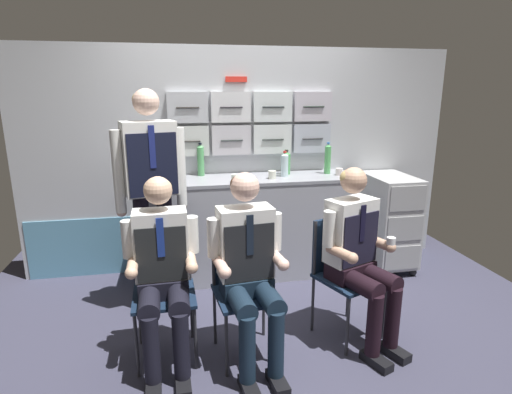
{
  "coord_description": "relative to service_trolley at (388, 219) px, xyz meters",
  "views": [
    {
      "loc": [
        -0.63,
        -2.59,
        1.74
      ],
      "look_at": [
        -0.08,
        0.24,
        1.0
      ],
      "focal_mm": 28.81,
      "sensor_mm": 36.0,
      "label": 1
    }
  ],
  "objects": [
    {
      "name": "coffee_cup_spare",
      "position": [
        -1.55,
        -0.08,
        0.5
      ],
      "size": [
        0.06,
        0.06,
        0.07
      ],
      "color": "silver",
      "rests_on": "galley_counter"
    },
    {
      "name": "crew_member_center",
      "position": [
        -1.63,
        -1.24,
        0.19
      ],
      "size": [
        0.49,
        0.62,
        1.26
      ],
      "color": "black",
      "rests_on": "ground"
    },
    {
      "name": "crew_member_near_trolley",
      "position": [
        -0.85,
        -1.15,
        0.18
      ],
      "size": [
        0.53,
        0.66,
        1.25
      ],
      "color": "black",
      "rests_on": "ground"
    },
    {
      "name": "ground",
      "position": [
        -1.41,
        -1.01,
        -0.52
      ],
      "size": [
        4.8,
        4.8,
        0.04
      ],
      "primitive_type": "cube",
      "color": "#363648"
    },
    {
      "name": "paper_cup_tan",
      "position": [
        -0.53,
        0.03,
        0.5
      ],
      "size": [
        0.07,
        0.07,
        0.07
      ],
      "color": "silver",
      "rests_on": "galley_counter"
    },
    {
      "name": "water_bottle_blue_cap",
      "position": [
        -1.02,
        0.18,
        0.57
      ],
      "size": [
        0.08,
        0.08,
        0.24
      ],
      "color": "#4A9D55",
      "rests_on": "galley_counter"
    },
    {
      "name": "crew_member_standing",
      "position": [
        -2.25,
        -0.41,
        0.57
      ],
      "size": [
        0.54,
        0.34,
        1.76
      ],
      "color": "black",
      "rests_on": "ground"
    },
    {
      "name": "water_bottle_short",
      "position": [
        -1.06,
        0.08,
        0.57
      ],
      "size": [
        0.07,
        0.07,
        0.24
      ],
      "color": "silver",
      "rests_on": "galley_counter"
    },
    {
      "name": "crew_member_left",
      "position": [
        -2.17,
        -1.16,
        0.18
      ],
      "size": [
        0.48,
        0.59,
        1.24
      ],
      "color": "black",
      "rests_on": "ground"
    },
    {
      "name": "coffee_cup_white",
      "position": [
        -1.2,
        -0.0,
        0.5
      ],
      "size": [
        0.07,
        0.07,
        0.07
      ],
      "color": "silver",
      "rests_on": "galley_counter"
    },
    {
      "name": "service_trolley",
      "position": [
        0.0,
        0.0,
        0.0
      ],
      "size": [
        0.4,
        0.65,
        0.94
      ],
      "color": "black",
      "rests_on": "ground"
    },
    {
      "name": "folding_chair_left",
      "position": [
        -2.17,
        -0.99,
        0.03
      ],
      "size": [
        0.41,
        0.42,
        0.86
      ],
      "color": "#2D2D33",
      "rests_on": "ground"
    },
    {
      "name": "water_bottle_tall",
      "position": [
        -0.62,
        0.13,
        0.61
      ],
      "size": [
        0.06,
        0.06,
        0.3
      ],
      "color": "#4EA358",
      "rests_on": "galley_counter"
    },
    {
      "name": "folding_chair_center",
      "position": [
        -1.65,
        -1.08,
        0.03
      ],
      "size": [
        0.44,
        0.44,
        0.86
      ],
      "color": "#2D2D33",
      "rests_on": "ground"
    },
    {
      "name": "folding_chair_near_trolley",
      "position": [
        -0.91,
        -1.0,
        0.03
      ],
      "size": [
        0.52,
        0.52,
        0.86
      ],
      "color": "#2D2D33",
      "rests_on": "ground"
    },
    {
      "name": "sparkling_bottle_green",
      "position": [
        -1.83,
        0.26,
        0.61
      ],
      "size": [
        0.06,
        0.06,
        0.31
      ],
      "color": "#4E995A",
      "rests_on": "galley_counter"
    },
    {
      "name": "galley_counter",
      "position": [
        -1.39,
        0.08,
        -0.02
      ],
      "size": [
        2.01,
        0.53,
        0.96
      ],
      "color": "#9B9CA5",
      "rests_on": "ground"
    },
    {
      "name": "galley_bulkhead",
      "position": [
        -1.41,
        0.37,
        0.57
      ],
      "size": [
        4.2,
        0.14,
        2.15
      ],
      "color": "#B5B8BE",
      "rests_on": "ground"
    }
  ]
}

